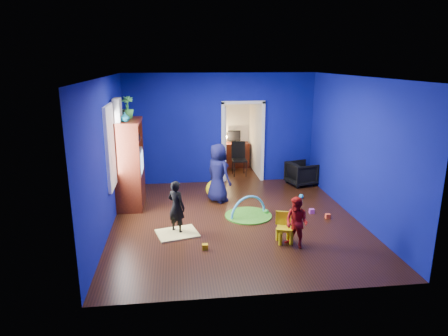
{
  "coord_description": "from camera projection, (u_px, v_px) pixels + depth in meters",
  "views": [
    {
      "loc": [
        -1.17,
        -7.62,
        3.21
      ],
      "look_at": [
        -0.19,
        0.4,
        1.02
      ],
      "focal_mm": 32.0,
      "sensor_mm": 36.0,
      "label": 1
    }
  ],
  "objects": [
    {
      "name": "child_navy",
      "position": [
        218.0,
        173.0,
        9.2
      ],
      "size": [
        0.75,
        0.8,
        1.38
      ],
      "primitive_type": "imported",
      "rotation": [
        0.0,
        0.0,
        2.21
      ],
      "color": "#10153D",
      "rests_on": "floor"
    },
    {
      "name": "potted_plant",
      "position": [
        127.0,
        107.0,
        8.76
      ],
      "size": [
        0.28,
        0.28,
        0.49
      ],
      "primitive_type": "imported",
      "rotation": [
        0.0,
        0.0,
        0.02
      ],
      "color": "green",
      "rests_on": "tv_armoire"
    },
    {
      "name": "curtain",
      "position": [
        120.0,
        155.0,
        8.53
      ],
      "size": [
        0.14,
        0.42,
        2.4
      ],
      "primitive_type": "cube",
      "color": "slate",
      "rests_on": "floor"
    },
    {
      "name": "folding_chair",
      "position": [
        239.0,
        160.0,
        11.39
      ],
      "size": [
        0.4,
        0.4,
        0.92
      ],
      "primitive_type": "cube",
      "color": "black",
      "rests_on": "floor"
    },
    {
      "name": "wall_back",
      "position": [
        221.0,
        129.0,
        10.53
      ],
      "size": [
        5.0,
        0.02,
        2.9
      ],
      "primitive_type": "cube",
      "color": "navy",
      "rests_on": "floor"
    },
    {
      "name": "play_mat",
      "position": [
        248.0,
        215.0,
        8.48
      ],
      "size": [
        0.99,
        0.99,
        0.03
      ],
      "primitive_type": "cylinder",
      "color": "#439020",
      "rests_on": "floor"
    },
    {
      "name": "hopper_ball",
      "position": [
        215.0,
        189.0,
        9.56
      ],
      "size": [
        0.45,
        0.45,
        0.45
      ],
      "primitive_type": "sphere",
      "color": "yellow",
      "rests_on": "floor"
    },
    {
      "name": "desk_lamp",
      "position": [
        225.0,
        137.0,
        12.21
      ],
      "size": [
        0.14,
        0.14,
        0.14
      ],
      "primitive_type": "sphere",
      "color": "#FFD88C",
      "rests_on": "study_desk"
    },
    {
      "name": "wall_left",
      "position": [
        107.0,
        155.0,
        7.6
      ],
      "size": [
        0.02,
        5.5,
        2.9
      ],
      "primitive_type": "cube",
      "color": "navy",
      "rests_on": "floor"
    },
    {
      "name": "ceiling",
      "position": [
        237.0,
        77.0,
        7.52
      ],
      "size": [
        5.0,
        5.5,
        0.01
      ],
      "primitive_type": "cube",
      "color": "white",
      "rests_on": "wall_back"
    },
    {
      "name": "kid_chair",
      "position": [
        285.0,
        229.0,
        7.2
      ],
      "size": [
        0.35,
        0.35,
        0.5
      ],
      "primitive_type": "cube",
      "rotation": [
        0.0,
        0.0,
        -0.31
      ],
      "color": "yellow",
      "rests_on": "floor"
    },
    {
      "name": "tv_armoire",
      "position": [
        130.0,
        164.0,
        8.87
      ],
      "size": [
        0.58,
        1.14,
        1.96
      ],
      "primitive_type": "cube",
      "color": "#401A0A",
      "rests_on": "floor"
    },
    {
      "name": "toy_arch",
      "position": [
        248.0,
        215.0,
        8.48
      ],
      "size": [
        0.83,
        0.41,
        0.88
      ],
      "primitive_type": "torus",
      "rotation": [
        1.57,
        0.0,
        0.42
      ],
      "color": "#3F8CD8",
      "rests_on": "floor"
    },
    {
      "name": "window_left",
      "position": [
        110.0,
        146.0,
        7.92
      ],
      "size": [
        0.03,
        0.95,
        1.55
      ],
      "primitive_type": "cube",
      "color": "white",
      "rests_on": "wall_left"
    },
    {
      "name": "vase",
      "position": [
        125.0,
        117.0,
        8.3
      ],
      "size": [
        0.2,
        0.2,
        0.2
      ],
      "primitive_type": "imported",
      "rotation": [
        0.0,
        0.0,
        -0.06
      ],
      "color": "#0C5863",
      "rests_on": "tv_armoire"
    },
    {
      "name": "armchair",
      "position": [
        301.0,
        173.0,
        10.55
      ],
      "size": [
        0.83,
        0.82,
        0.62
      ],
      "primitive_type": "imported",
      "rotation": [
        0.0,
        0.0,
        1.84
      ],
      "color": "black",
      "rests_on": "floor"
    },
    {
      "name": "toy_2",
      "position": [
        205.0,
        247.0,
        6.97
      ],
      "size": [
        0.1,
        0.08,
        0.1
      ],
      "primitive_type": "cube",
      "color": "#EFB40C",
      "rests_on": "floor"
    },
    {
      "name": "yellow_blanket",
      "position": [
        177.0,
        233.0,
        7.6
      ],
      "size": [
        0.88,
        0.77,
        0.03
      ],
      "primitive_type": "cube",
      "rotation": [
        0.0,
        0.0,
        0.25
      ],
      "color": "#F2E07A",
      "rests_on": "floor"
    },
    {
      "name": "study_desk",
      "position": [
        234.0,
        155.0,
        12.33
      ],
      "size": [
        0.88,
        0.44,
        0.75
      ],
      "primitive_type": "cube",
      "color": "#3D140A",
      "rests_on": "floor"
    },
    {
      "name": "toddler_red",
      "position": [
        297.0,
        223.0,
        6.98
      ],
      "size": [
        0.55,
        0.56,
        0.92
      ],
      "primitive_type": "imported",
      "rotation": [
        0.0,
        0.0,
        -0.86
      ],
      "color": "red",
      "rests_on": "floor"
    },
    {
      "name": "child_black",
      "position": [
        176.0,
        207.0,
        7.57
      ],
      "size": [
        0.45,
        0.43,
        1.03
      ],
      "primitive_type": "imported",
      "rotation": [
        0.0,
        0.0,
        2.45
      ],
      "color": "black",
      "rests_on": "floor"
    },
    {
      "name": "doorway",
      "position": [
        243.0,
        143.0,
        10.71
      ],
      "size": [
        1.16,
        0.1,
        2.1
      ],
      "primitive_type": "cube",
      "color": "white",
      "rests_on": "floor"
    },
    {
      "name": "alcove",
      "position": [
        238.0,
        130.0,
        11.49
      ],
      "size": [
        1.0,
        1.75,
        2.5
      ],
      "primitive_type": null,
      "color": "silver",
      "rests_on": "floor"
    },
    {
      "name": "crt_tv",
      "position": [
        131.0,
        162.0,
        8.86
      ],
      "size": [
        0.46,
        0.7,
        0.54
      ],
      "primitive_type": "cube",
      "color": "silver",
      "rests_on": "tv_armoire"
    },
    {
      "name": "wall_front",
      "position": [
        267.0,
        198.0,
        5.26
      ],
      "size": [
        5.0,
        0.02,
        2.9
      ],
      "primitive_type": "cube",
      "color": "navy",
      "rests_on": "floor"
    },
    {
      "name": "desk_monitor",
      "position": [
        234.0,
        136.0,
        12.29
      ],
      "size": [
        0.4,
        0.05,
        0.32
      ],
      "primitive_type": "cube",
      "color": "black",
      "rests_on": "study_desk"
    },
    {
      "name": "toy_1",
      "position": [
        301.0,
        196.0,
        9.56
      ],
      "size": [
        0.11,
        0.11,
        0.11
      ],
      "primitive_type": "sphere",
      "color": "#26A4D8",
      "rests_on": "floor"
    },
    {
      "name": "toy_0",
      "position": [
        328.0,
        216.0,
        8.34
      ],
      "size": [
        0.1,
        0.08,
        0.1
      ],
      "primitive_type": "cube",
      "color": "#F24E28",
      "rests_on": "floor"
    },
    {
      "name": "toy_3",
      "position": [
        266.0,
        211.0,
        8.59
      ],
      "size": [
        0.11,
        0.11,
        0.11
      ],
      "primitive_type": "sphere",
      "color": "green",
      "rests_on": "floor"
    },
    {
      "name": "book_shelf",
      "position": [
        234.0,
        101.0,
        12.0
      ],
      "size": [
        0.88,
        0.24,
        0.04
      ],
      "primitive_type": "cube",
      "color": "white",
      "rests_on": "study_desk"
    },
    {
      "name": "floor",
      "position": [
        236.0,
        220.0,
        8.28
      ],
      "size": [
        5.0,
        5.5,
        0.01
      ],
      "primitive_type": "cube",
      "color": "black",
      "rests_on": "ground"
    },
    {
      "name": "toy_4",
      "position": [
        312.0,
        211.0,
        8.62
      ],
      "size": [
        0.1,
        0.08,
        0.1
      ],
      "primitive_type": "cube",
      "color": "#C94BB9",
      "rests_on": "floor"
    },
    {
      "name": "wall_right",
      "position": [
        356.0,
        149.0,
        8.19
      ],
      "size": [
        0.02,
        5.5,
        2.9
      ],
      "primitive_type": "cube",
      "color": "navy",
      "rests_on": "floor"
    }
  ]
}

